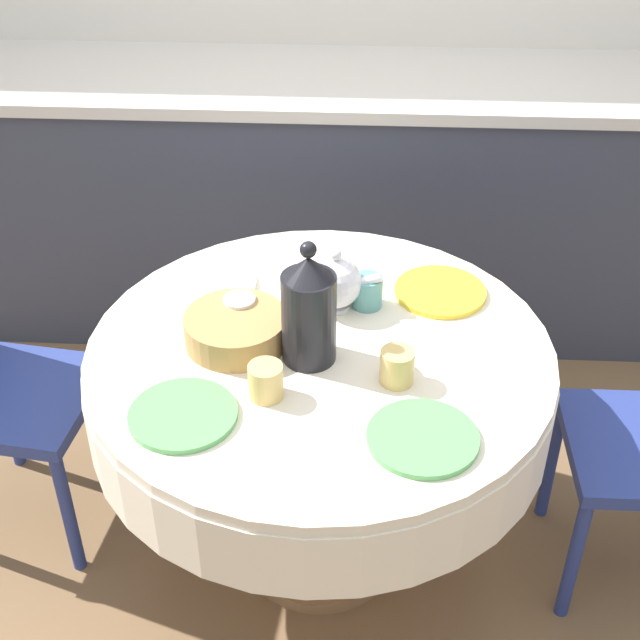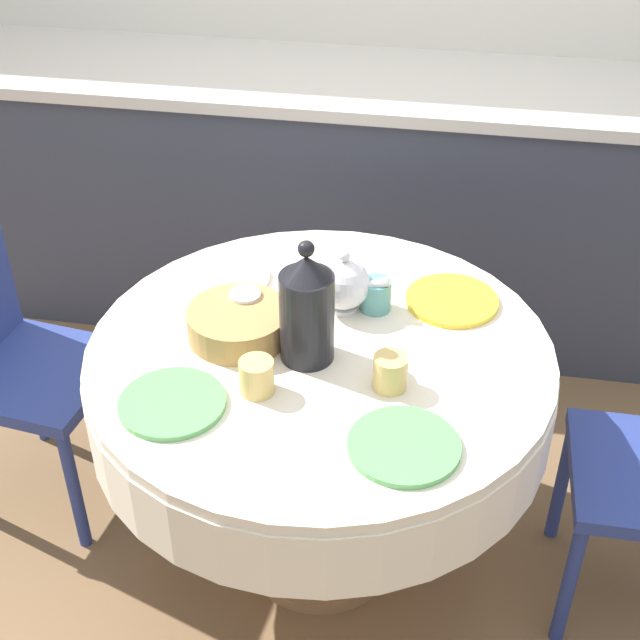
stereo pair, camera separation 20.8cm
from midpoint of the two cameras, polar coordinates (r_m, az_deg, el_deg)
ground_plane at (r=2.64m, az=2.33°, el=-14.60°), size 12.00×12.00×0.00m
kitchen_counter at (r=3.30m, az=5.59°, el=7.44°), size 3.24×0.64×0.95m
dining_table at (r=2.21m, az=2.70°, el=-4.52°), size 1.13×1.13×0.73m
chair_right at (r=2.58m, az=-17.33°, el=-1.47°), size 0.45×0.45×0.98m
plate_near_left at (r=1.97m, az=-6.47°, el=-5.42°), size 0.24×0.24×0.01m
cup_near_left at (r=1.97m, az=-1.07°, el=-3.76°), size 0.08×0.08×0.08m
plate_near_right at (r=1.88m, az=8.59°, el=-8.10°), size 0.24×0.24×0.01m
cup_near_right at (r=2.00m, az=7.49°, el=-3.44°), size 0.08×0.08×0.08m
plate_far_left at (r=2.36m, az=-3.61°, el=2.61°), size 0.24×0.24×0.01m
cup_far_left at (r=2.19m, az=-2.08°, el=0.77°), size 0.08×0.08×0.08m
plate_far_right at (r=2.32m, az=11.00°, el=1.16°), size 0.24×0.24×0.01m
cup_far_right at (r=2.24m, az=6.24°, el=1.51°), size 0.08×0.08×0.08m
coffee_carafe at (r=2.02m, az=2.09°, el=0.61°), size 0.13×0.13×0.31m
teapot at (r=2.21m, az=4.25°, el=2.22°), size 0.18×0.13×0.17m
bread_basket at (r=2.14m, az=-2.49°, el=-0.31°), size 0.25×0.25×0.07m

